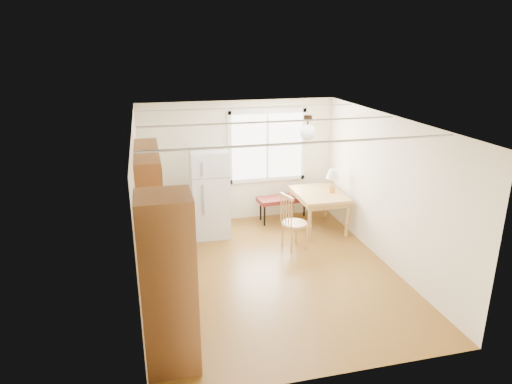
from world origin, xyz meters
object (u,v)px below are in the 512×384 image
object	(u,v)px
refrigerator	(210,193)
bench	(285,199)
chair	(290,218)
dining_table	(319,197)

from	to	relation	value
refrigerator	bench	distance (m)	1.69
refrigerator	bench	world-z (taller)	refrigerator
refrigerator	chair	xyz separation A→B (m)	(1.29, -1.00, -0.25)
bench	dining_table	size ratio (longest dim) A/B	0.99
refrigerator	dining_table	distance (m)	2.17
dining_table	chair	xyz separation A→B (m)	(-0.86, -0.80, -0.05)
bench	chair	distance (m)	1.37
bench	dining_table	bearing A→B (deg)	-50.30
dining_table	chair	bearing A→B (deg)	-137.02
bench	dining_table	world-z (taller)	dining_table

